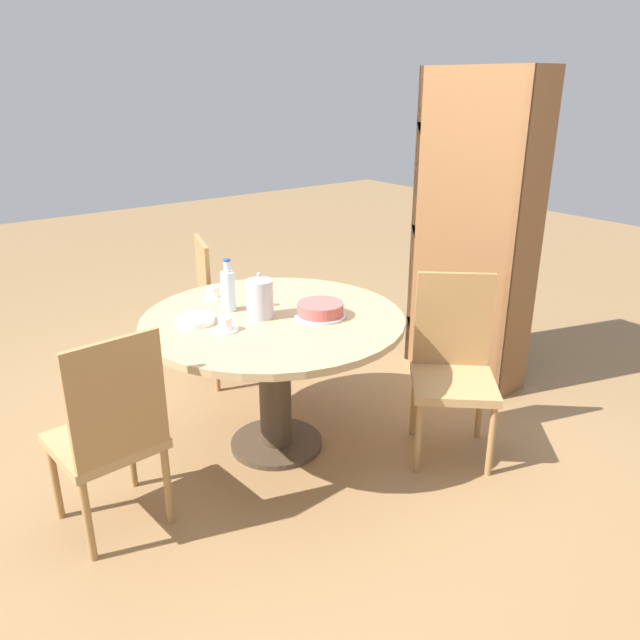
# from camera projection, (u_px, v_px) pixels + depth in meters

# --- Properties ---
(ground_plane) EXTENTS (14.00, 14.00, 0.00)m
(ground_plane) POSITION_uv_depth(u_px,v_px,m) (277.00, 445.00, 3.41)
(ground_plane) COLOR #937047
(dining_table) EXTENTS (1.33, 1.33, 0.75)m
(dining_table) POSITION_uv_depth(u_px,v_px,m) (274.00, 345.00, 3.20)
(dining_table) COLOR #473828
(dining_table) RESTS_ON ground_plane
(chair_a) EXTENTS (0.59, 0.59, 0.95)m
(chair_a) POSITION_uv_depth(u_px,v_px,m) (453.00, 365.00, 3.23)
(chair_a) COLOR #A87A47
(chair_a) RESTS_ON ground_plane
(chair_b) EXTENTS (0.53, 0.53, 0.95)m
(chair_b) POSITION_uv_depth(u_px,v_px,m) (225.00, 309.00, 4.03)
(chair_b) COLOR #A87A47
(chair_b) RESTS_ON ground_plane
(chair_c) EXTENTS (0.45, 0.45, 0.95)m
(chair_c) POSITION_uv_depth(u_px,v_px,m) (110.00, 432.00, 2.61)
(chair_c) COLOR #A87A47
(chair_c) RESTS_ON ground_plane
(bookshelf) EXTENTS (0.81, 0.28, 1.95)m
(bookshelf) POSITION_uv_depth(u_px,v_px,m) (472.00, 235.00, 3.90)
(bookshelf) COLOR brown
(bookshelf) RESTS_ON ground_plane
(coffee_pot) EXTENTS (0.13, 0.13, 0.23)m
(coffee_pot) POSITION_uv_depth(u_px,v_px,m) (260.00, 297.00, 3.09)
(coffee_pot) COLOR silver
(coffee_pot) RESTS_ON dining_table
(water_bottle) EXTENTS (0.07, 0.07, 0.28)m
(water_bottle) POSITION_uv_depth(u_px,v_px,m) (228.00, 290.00, 3.18)
(water_bottle) COLOR silver
(water_bottle) RESTS_ON dining_table
(cake_main) EXTENTS (0.26, 0.26, 0.07)m
(cake_main) POSITION_uv_depth(u_px,v_px,m) (320.00, 310.00, 3.13)
(cake_main) COLOR silver
(cake_main) RESTS_ON dining_table
(cup_a) EXTENTS (0.12, 0.12, 0.07)m
(cup_a) POSITION_uv_depth(u_px,v_px,m) (258.00, 289.00, 3.47)
(cup_a) COLOR white
(cup_a) RESTS_ON dining_table
(cup_b) EXTENTS (0.12, 0.12, 0.07)m
(cup_b) POSITION_uv_depth(u_px,v_px,m) (225.00, 325.00, 2.95)
(cup_b) COLOR white
(cup_b) RESTS_ON dining_table
(cup_c) EXTENTS (0.12, 0.12, 0.07)m
(cup_c) POSITION_uv_depth(u_px,v_px,m) (213.00, 294.00, 3.39)
(cup_c) COLOR white
(cup_c) RESTS_ON dining_table
(plate_stack) EXTENTS (0.19, 0.19, 0.03)m
(plate_stack) POSITION_uv_depth(u_px,v_px,m) (196.00, 320.00, 3.05)
(plate_stack) COLOR white
(plate_stack) RESTS_ON dining_table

